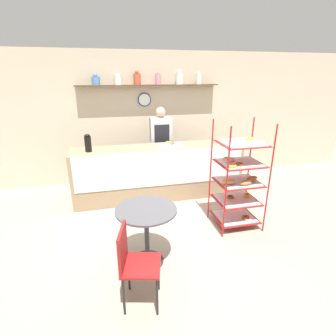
# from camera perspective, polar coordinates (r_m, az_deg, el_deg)

# --- Properties ---
(ground_plane) EXTENTS (14.00, 14.00, 0.00)m
(ground_plane) POSITION_cam_1_polar(r_m,az_deg,el_deg) (4.17, 1.32, -12.85)
(ground_plane) COLOR gray
(back_wall) EXTENTS (10.00, 0.30, 2.70)m
(back_wall) POSITION_cam_1_polar(r_m,az_deg,el_deg) (5.73, -4.23, 10.94)
(back_wall) COLOR beige
(back_wall) RESTS_ON ground_plane
(display_counter) EXTENTS (3.13, 0.63, 0.99)m
(display_counter) POSITION_cam_1_polar(r_m,az_deg,el_deg) (4.95, -2.00, -0.89)
(display_counter) COLOR #937A5B
(display_counter) RESTS_ON ground_plane
(pastry_rack) EXTENTS (0.68, 0.60, 1.63)m
(pastry_rack) POSITION_cam_1_polar(r_m,az_deg,el_deg) (4.05, 15.11, -2.51)
(pastry_rack) COLOR #A51919
(pastry_rack) RESTS_ON ground_plane
(person_worker) EXTENTS (0.43, 0.23, 1.64)m
(person_worker) POSITION_cam_1_polar(r_m,az_deg,el_deg) (5.38, -1.56, 5.22)
(person_worker) COLOR #282833
(person_worker) RESTS_ON ground_plane
(cafe_table) EXTENTS (0.73, 0.73, 0.75)m
(cafe_table) POSITION_cam_1_polar(r_m,az_deg,el_deg) (3.22, -4.71, -11.75)
(cafe_table) COLOR #262628
(cafe_table) RESTS_ON ground_plane
(cafe_chair) EXTENTS (0.46, 0.46, 0.87)m
(cafe_chair) POSITION_cam_1_polar(r_m,az_deg,el_deg) (2.74, -7.73, -19.03)
(cafe_chair) COLOR black
(cafe_chair) RESTS_ON ground_plane
(coffee_carafe) EXTENTS (0.11, 0.11, 0.30)m
(coffee_carafe) POSITION_cam_1_polar(r_m,az_deg,el_deg) (4.66, -17.03, 5.19)
(coffee_carafe) COLOR black
(coffee_carafe) RESTS_ON display_counter
(donut_tray_counter) EXTENTS (0.43, 0.32, 0.05)m
(donut_tray_counter) POSITION_cam_1_polar(r_m,az_deg,el_deg) (4.89, 0.46, 5.16)
(donut_tray_counter) COLOR silver
(donut_tray_counter) RESTS_ON display_counter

